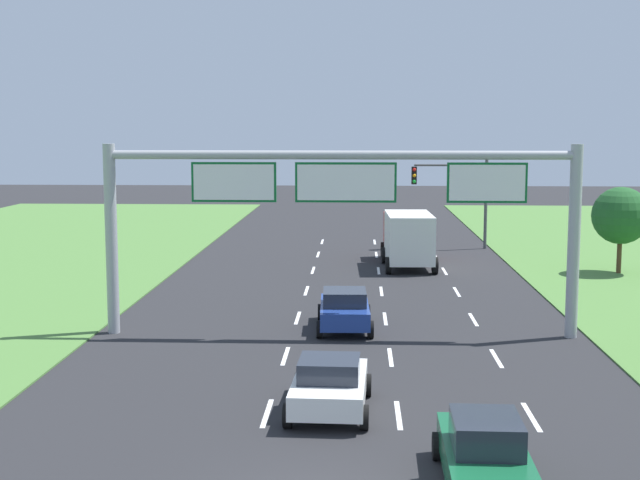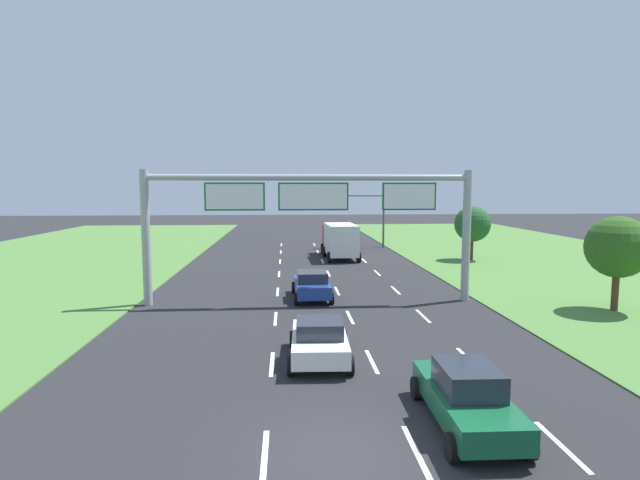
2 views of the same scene
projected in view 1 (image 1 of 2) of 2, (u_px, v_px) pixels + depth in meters
lane_dashes_inner_left at (285, 356)px, 29.71m from camera, size 0.14×62.40×0.01m
lane_dashes_inner_right at (390, 357)px, 29.56m from camera, size 0.14×62.40×0.01m
lane_dashes_slip at (496, 358)px, 29.41m from camera, size 0.14×62.40×0.01m
car_near_red at (345, 309)px, 33.62m from camera, size 2.17×4.19×1.52m
car_lead_silver at (485, 454)px, 18.63m from camera, size 2.04×4.44×1.62m
car_mid_lane at (330, 384)px, 23.83m from camera, size 2.29×4.02×1.50m
box_truck at (407, 236)px, 48.93m from camera, size 2.84×7.23×2.98m
sign_gantry at (343, 200)px, 32.10m from camera, size 17.24×0.44×7.00m
traffic_light_mast at (455, 187)px, 55.66m from camera, size 4.76×0.49×5.60m
roadside_tree_far at (621, 216)px, 45.97m from camera, size 2.97×2.97×4.55m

